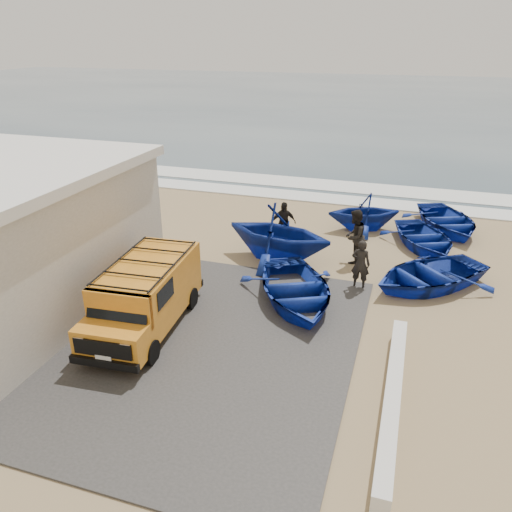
# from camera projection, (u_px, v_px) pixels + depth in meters

# --- Properties ---
(ground) EXTENTS (160.00, 160.00, 0.00)m
(ground) POSITION_uv_depth(u_px,v_px,m) (230.00, 310.00, 15.23)
(ground) COLOR tan
(slab) EXTENTS (12.00, 10.00, 0.05)m
(slab) POSITION_uv_depth(u_px,v_px,m) (138.00, 332.00, 14.04)
(slab) COLOR #423F3D
(slab) RESTS_ON ground
(ocean) EXTENTS (180.00, 88.00, 0.01)m
(ocean) POSITION_uv_depth(u_px,v_px,m) (384.00, 100.00, 63.90)
(ocean) COLOR #385166
(ocean) RESTS_ON ground
(surf_line) EXTENTS (180.00, 1.60, 0.06)m
(surf_line) POSITION_uv_depth(u_px,v_px,m) (312.00, 197.00, 25.65)
(surf_line) COLOR white
(surf_line) RESTS_ON ground
(surf_wash) EXTENTS (180.00, 2.20, 0.04)m
(surf_wash) POSITION_uv_depth(u_px,v_px,m) (321.00, 185.00, 27.83)
(surf_wash) COLOR white
(surf_wash) RESTS_ON ground
(parapet) EXTENTS (0.35, 6.00, 0.55)m
(parapet) POSITION_uv_depth(u_px,v_px,m) (392.00, 399.00, 11.11)
(parapet) COLOR silver
(parapet) RESTS_ON ground
(van) EXTENTS (2.16, 4.74, 1.98)m
(van) POSITION_uv_depth(u_px,v_px,m) (145.00, 294.00, 13.94)
(van) COLOR orange
(van) RESTS_ON ground
(boat_near_left) EXTENTS (4.75, 5.33, 0.91)m
(boat_near_left) POSITION_uv_depth(u_px,v_px,m) (295.00, 289.00, 15.49)
(boat_near_left) COLOR #1430A0
(boat_near_left) RESTS_ON ground
(boat_near_right) EXTENTS (5.18, 5.13, 0.88)m
(boat_near_right) POSITION_uv_depth(u_px,v_px,m) (429.00, 274.00, 16.48)
(boat_near_right) COLOR #1430A0
(boat_near_right) RESTS_ON ground
(boat_mid_left) EXTENTS (4.64, 4.20, 2.13)m
(boat_mid_left) POSITION_uv_depth(u_px,v_px,m) (278.00, 232.00, 18.25)
(boat_mid_left) COLOR #1430A0
(boat_mid_left) RESTS_ON ground
(boat_mid_right) EXTENTS (4.04, 4.59, 0.79)m
(boat_mid_right) POSITION_uv_depth(u_px,v_px,m) (424.00, 238.00, 19.52)
(boat_mid_right) COLOR #1430A0
(boat_mid_right) RESTS_ON ground
(boat_far_left) EXTENTS (3.85, 3.62, 1.61)m
(boat_far_left) POSITION_uv_depth(u_px,v_px,m) (364.00, 212.00, 21.17)
(boat_far_left) COLOR #1430A0
(boat_far_left) RESTS_ON ground
(boat_far_right) EXTENTS (4.32, 5.00, 0.87)m
(boat_far_right) POSITION_uv_depth(u_px,v_px,m) (447.00, 220.00, 21.26)
(boat_far_right) COLOR #1430A0
(boat_far_right) RESTS_ON ground
(fisherman_front) EXTENTS (0.65, 0.45, 1.68)m
(fisherman_front) POSITION_uv_depth(u_px,v_px,m) (361.00, 264.00, 16.27)
(fisherman_front) COLOR black
(fisherman_front) RESTS_ON ground
(fisherman_middle) EXTENTS (0.98, 1.14, 2.00)m
(fisherman_middle) POSITION_uv_depth(u_px,v_px,m) (354.00, 236.00, 18.05)
(fisherman_middle) COLOR black
(fisherman_middle) RESTS_ON ground
(fisherman_back) EXTENTS (1.09, 0.88, 1.74)m
(fisherman_back) POSITION_uv_depth(u_px,v_px,m) (283.00, 223.00, 19.72)
(fisherman_back) COLOR black
(fisherman_back) RESTS_ON ground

